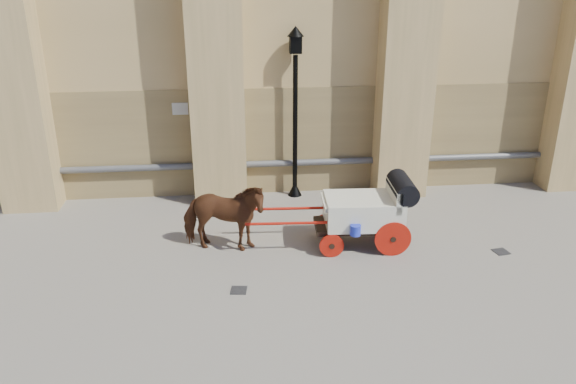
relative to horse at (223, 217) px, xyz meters
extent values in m
plane|color=slate|center=(0.92, -0.54, -0.82)|extent=(90.00, 90.00, 0.00)
cube|color=#98804E|center=(2.92, 3.61, 0.68)|extent=(44.00, 0.35, 3.00)
cylinder|color=#59595B|center=(2.92, 3.34, 0.08)|extent=(42.00, 0.18, 0.18)
cube|color=beige|center=(-1.08, 3.43, 1.68)|extent=(0.42, 0.04, 0.32)
imported|color=#5B2E1C|center=(0.00, 0.00, 0.00)|extent=(2.09, 1.27, 1.64)
cube|color=black|center=(3.08, -0.06, -0.32)|extent=(2.04, 1.01, 0.11)
cube|color=beige|center=(3.17, -0.06, 0.04)|extent=(1.78, 1.22, 0.63)
cube|color=beige|center=(3.85, -0.10, 0.40)|extent=(0.20, 1.14, 0.50)
cube|color=beige|center=(2.40, -0.02, 0.27)|extent=(0.37, 1.01, 0.09)
cylinder|color=black|center=(4.03, -0.11, 0.58)|extent=(0.57, 1.16, 0.51)
cylinder|color=#AD1509|center=(3.73, -0.65, -0.41)|extent=(0.82, 0.10, 0.82)
cylinder|color=#AD1509|center=(3.79, 0.47, -0.41)|extent=(0.82, 0.10, 0.82)
cylinder|color=#AD1509|center=(2.37, -0.58, -0.55)|extent=(0.55, 0.08, 0.54)
cylinder|color=#AD1509|center=(2.43, 0.54, -0.55)|extent=(0.55, 0.08, 0.54)
cylinder|color=#AD1509|center=(1.56, -0.38, -0.05)|extent=(2.18, 0.18, 0.06)
cylinder|color=#AD1509|center=(1.60, 0.43, -0.05)|extent=(2.18, 0.18, 0.06)
cylinder|color=#2235D1|center=(2.86, -0.68, -0.14)|extent=(0.24, 0.24, 0.24)
cylinder|color=black|center=(1.98, 3.15, 1.13)|extent=(0.13, 0.13, 3.90)
cone|color=black|center=(1.98, 3.15, -0.63)|extent=(0.39, 0.39, 0.39)
cube|color=black|center=(1.98, 3.15, 3.35)|extent=(0.30, 0.30, 0.46)
cone|color=black|center=(1.98, 3.15, 3.68)|extent=(0.43, 0.43, 0.26)
cube|color=black|center=(0.28, -1.79, -0.82)|extent=(0.36, 0.36, 0.01)
cube|color=black|center=(6.24, -0.75, -0.82)|extent=(0.37, 0.37, 0.01)
camera|label=1|loc=(0.27, -11.50, 5.15)|focal=35.00mm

